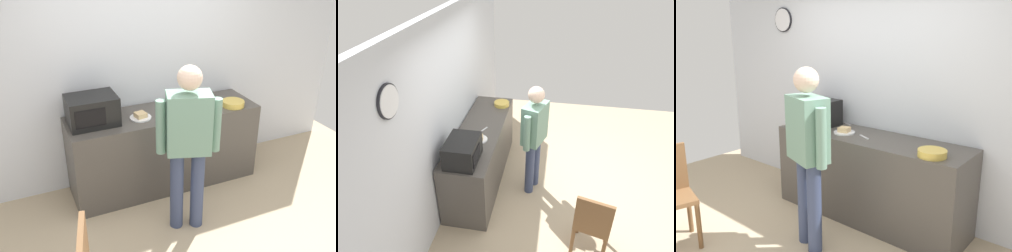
% 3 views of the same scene
% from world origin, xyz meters
% --- Properties ---
extents(ground_plane, '(6.00, 6.00, 0.00)m').
position_xyz_m(ground_plane, '(0.00, 0.00, 0.00)').
color(ground_plane, tan).
extents(back_wall, '(5.40, 0.13, 2.60)m').
position_xyz_m(back_wall, '(-0.00, 1.60, 1.30)').
color(back_wall, silver).
rests_on(back_wall, ground_plane).
extents(kitchen_counter, '(2.13, 0.62, 0.91)m').
position_xyz_m(kitchen_counter, '(0.12, 1.22, 0.46)').
color(kitchen_counter, '#4C4742').
rests_on(kitchen_counter, ground_plane).
extents(microwave, '(0.50, 0.39, 0.30)m').
position_xyz_m(microwave, '(-0.66, 1.24, 1.06)').
color(microwave, black).
rests_on(microwave, kitchen_counter).
extents(sandwich_plate, '(0.23, 0.23, 0.07)m').
position_xyz_m(sandwich_plate, '(-0.17, 1.16, 0.93)').
color(sandwich_plate, white).
rests_on(sandwich_plate, kitchen_counter).
extents(salad_bowl, '(0.25, 0.25, 0.06)m').
position_xyz_m(salad_bowl, '(0.91, 1.05, 0.94)').
color(salad_bowl, gold).
rests_on(salad_bowl, kitchen_counter).
extents(fork_utensil, '(0.16, 0.09, 0.01)m').
position_xyz_m(fork_utensil, '(0.10, 1.16, 0.92)').
color(fork_utensil, silver).
rests_on(fork_utensil, kitchen_counter).
extents(spoon_utensil, '(0.16, 0.09, 0.01)m').
position_xyz_m(spoon_utensil, '(-0.40, 1.50, 0.92)').
color(spoon_utensil, silver).
rests_on(spoon_utensil, kitchen_counter).
extents(person_standing, '(0.56, 0.36, 1.68)m').
position_xyz_m(person_standing, '(0.02, 0.42, 0.98)').
color(person_standing, '#364164').
rests_on(person_standing, ground_plane).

